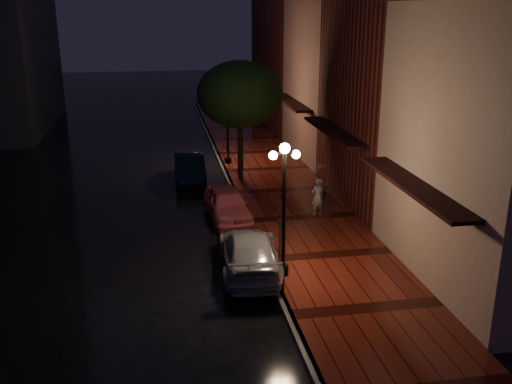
{
  "coord_description": "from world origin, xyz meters",
  "views": [
    {
      "loc": [
        -3.33,
        -21.17,
        8.29
      ],
      "look_at": [
        0.31,
        -0.19,
        1.4
      ],
      "focal_mm": 40.0,
      "sensor_mm": 36.0,
      "label": 1
    }
  ],
  "objects_px": {
    "streetlamp_near": "(284,202)",
    "woman_with_umbrella": "(318,181)",
    "parking_meter": "(280,235)",
    "pink_car": "(227,204)",
    "navy_car": "(189,168)",
    "silver_car": "(250,252)",
    "streetlamp_far": "(227,119)",
    "street_tree": "(240,96)"
  },
  "relations": [
    {
      "from": "streetlamp_far",
      "to": "silver_car",
      "type": "relative_size",
      "value": 0.93
    },
    {
      "from": "streetlamp_far",
      "to": "woman_with_umbrella",
      "type": "bearing_deg",
      "value": -73.69
    },
    {
      "from": "pink_car",
      "to": "navy_car",
      "type": "xyz_separation_m",
      "value": [
        -1.19,
        5.78,
        0.03
      ]
    },
    {
      "from": "streetlamp_near",
      "to": "parking_meter",
      "type": "bearing_deg",
      "value": 82.24
    },
    {
      "from": "pink_car",
      "to": "navy_car",
      "type": "distance_m",
      "value": 5.9
    },
    {
      "from": "streetlamp_far",
      "to": "woman_with_umbrella",
      "type": "distance_m",
      "value": 9.27
    },
    {
      "from": "street_tree",
      "to": "woman_with_umbrella",
      "type": "distance_m",
      "value": 6.82
    },
    {
      "from": "silver_car",
      "to": "parking_meter",
      "type": "bearing_deg",
      "value": -148.36
    },
    {
      "from": "streetlamp_near",
      "to": "woman_with_umbrella",
      "type": "distance_m",
      "value": 5.85
    },
    {
      "from": "streetlamp_far",
      "to": "navy_car",
      "type": "xyz_separation_m",
      "value": [
        -2.26,
        -2.58,
        -1.91
      ]
    },
    {
      "from": "silver_car",
      "to": "parking_meter",
      "type": "relative_size",
      "value": 3.46
    },
    {
      "from": "streetlamp_near",
      "to": "silver_car",
      "type": "bearing_deg",
      "value": 141.86
    },
    {
      "from": "pink_car",
      "to": "parking_meter",
      "type": "distance_m",
      "value": 4.51
    },
    {
      "from": "street_tree",
      "to": "pink_car",
      "type": "distance_m",
      "value": 6.57
    },
    {
      "from": "street_tree",
      "to": "streetlamp_near",
      "type": "bearing_deg",
      "value": -91.35
    },
    {
      "from": "pink_car",
      "to": "parking_meter",
      "type": "bearing_deg",
      "value": -77.98
    },
    {
      "from": "streetlamp_far",
      "to": "silver_car",
      "type": "height_order",
      "value": "streetlamp_far"
    },
    {
      "from": "woman_with_umbrella",
      "to": "streetlamp_far",
      "type": "bearing_deg",
      "value": -85.94
    },
    {
      "from": "pink_car",
      "to": "silver_car",
      "type": "bearing_deg",
      "value": -92.71
    },
    {
      "from": "streetlamp_near",
      "to": "woman_with_umbrella",
      "type": "height_order",
      "value": "streetlamp_near"
    },
    {
      "from": "streetlamp_near",
      "to": "navy_car",
      "type": "height_order",
      "value": "streetlamp_near"
    },
    {
      "from": "streetlamp_near",
      "to": "streetlamp_far",
      "type": "xyz_separation_m",
      "value": [
        0.0,
        14.0,
        0.0
      ]
    },
    {
      "from": "streetlamp_far",
      "to": "silver_car",
      "type": "distance_m",
      "value": 13.43
    },
    {
      "from": "streetlamp_far",
      "to": "street_tree",
      "type": "height_order",
      "value": "street_tree"
    },
    {
      "from": "navy_car",
      "to": "pink_car",
      "type": "bearing_deg",
      "value": -77.63
    },
    {
      "from": "silver_car",
      "to": "streetlamp_near",
      "type": "bearing_deg",
      "value": 146.45
    },
    {
      "from": "streetlamp_far",
      "to": "street_tree",
      "type": "relative_size",
      "value": 0.74
    },
    {
      "from": "street_tree",
      "to": "silver_car",
      "type": "bearing_deg",
      "value": -96.73
    },
    {
      "from": "silver_car",
      "to": "woman_with_umbrella",
      "type": "height_order",
      "value": "woman_with_umbrella"
    },
    {
      "from": "streetlamp_near",
      "to": "streetlamp_far",
      "type": "bearing_deg",
      "value": 90.0
    },
    {
      "from": "streetlamp_far",
      "to": "pink_car",
      "type": "height_order",
      "value": "streetlamp_far"
    },
    {
      "from": "navy_car",
      "to": "silver_car",
      "type": "relative_size",
      "value": 0.91
    },
    {
      "from": "woman_with_umbrella",
      "to": "navy_car",
      "type": "bearing_deg",
      "value": -64.53
    },
    {
      "from": "pink_car",
      "to": "street_tree",
      "type": "bearing_deg",
      "value": 71.77
    },
    {
      "from": "navy_car",
      "to": "streetlamp_far",
      "type": "bearing_deg",
      "value": 49.46
    },
    {
      "from": "streetlamp_far",
      "to": "pink_car",
      "type": "xyz_separation_m",
      "value": [
        -1.08,
        -8.35,
        -1.94
      ]
    },
    {
      "from": "pink_car",
      "to": "woman_with_umbrella",
      "type": "distance_m",
      "value": 3.82
    },
    {
      "from": "silver_car",
      "to": "parking_meter",
      "type": "xyz_separation_m",
      "value": [
        1.13,
        0.58,
        0.29
      ]
    },
    {
      "from": "navy_car",
      "to": "streetlamp_near",
      "type": "bearing_deg",
      "value": -78.03
    },
    {
      "from": "navy_car",
      "to": "parking_meter",
      "type": "height_order",
      "value": "parking_meter"
    },
    {
      "from": "silver_car",
      "to": "streetlamp_far",
      "type": "bearing_deg",
      "value": -89.5
    },
    {
      "from": "woman_with_umbrella",
      "to": "silver_car",
      "type": "bearing_deg",
      "value": 38.97
    }
  ]
}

